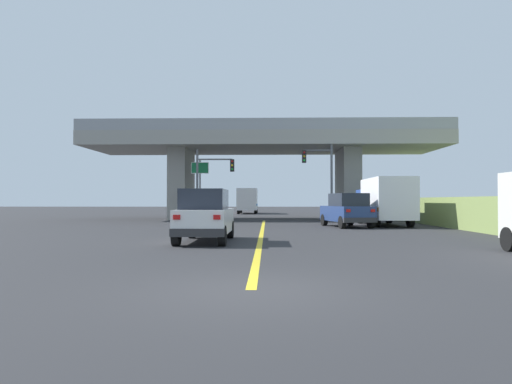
% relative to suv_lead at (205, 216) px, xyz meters
% --- Properties ---
extents(ground, '(160.00, 160.00, 0.00)m').
position_rel_suv_lead_xyz_m(ground, '(2.10, 22.00, -1.01)').
color(ground, '#2B2B2D').
extents(overpass_bridge, '(29.63, 8.52, 7.97)m').
position_rel_suv_lead_xyz_m(overpass_bridge, '(2.10, 22.00, 4.71)').
color(overpass_bridge, gray).
rests_on(overpass_bridge, ground).
extents(lane_divider_stripe, '(0.20, 28.33, 0.01)m').
position_rel_suv_lead_xyz_m(lane_divider_stripe, '(2.10, 4.68, -1.01)').
color(lane_divider_stripe, yellow).
rests_on(lane_divider_stripe, ground).
extents(suv_lead, '(1.88, 4.58, 2.02)m').
position_rel_suv_lead_xyz_m(suv_lead, '(0.00, 0.00, 0.00)').
color(suv_lead, silver).
rests_on(suv_lead, ground).
extents(suv_crossing, '(2.77, 4.68, 2.02)m').
position_rel_suv_lead_xyz_m(suv_crossing, '(7.15, 10.19, 0.00)').
color(suv_crossing, navy).
rests_on(suv_crossing, ground).
extents(box_truck, '(2.33, 7.12, 2.98)m').
position_rel_suv_lead_xyz_m(box_truck, '(9.84, 11.96, 0.57)').
color(box_truck, navy).
rests_on(box_truck, ground).
extents(traffic_signal_nearside, '(2.36, 0.36, 6.19)m').
position_rel_suv_lead_xyz_m(traffic_signal_nearside, '(6.60, 17.91, 2.84)').
color(traffic_signal_nearside, '#56595E').
rests_on(traffic_signal_nearside, ground).
extents(traffic_signal_farside, '(2.98, 0.36, 5.56)m').
position_rel_suv_lead_xyz_m(traffic_signal_farside, '(-2.13, 18.18, 2.48)').
color(traffic_signal_farside, '#56595E').
rests_on(traffic_signal_farside, ground).
extents(highway_sign, '(1.40, 0.17, 4.82)m').
position_rel_suv_lead_xyz_m(highway_sign, '(-3.04, 19.15, 2.46)').
color(highway_sign, slate).
rests_on(highway_sign, ground).
extents(semi_truck_distant, '(2.33, 7.31, 3.02)m').
position_rel_suv_lead_xyz_m(semi_truck_distant, '(-0.07, 38.76, 0.59)').
color(semi_truck_distant, red).
rests_on(semi_truck_distant, ground).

